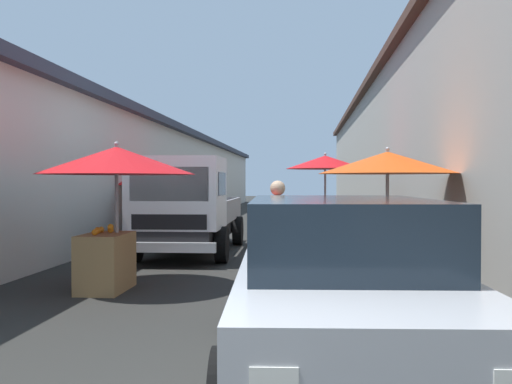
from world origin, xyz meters
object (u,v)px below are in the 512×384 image
at_px(vendor_by_crates, 278,228).
at_px(fruit_stall_near_left, 162,181).
at_px(fruit_stall_mid_lane, 387,183).
at_px(hatchback_car, 342,283).
at_px(delivery_truck, 185,208).
at_px(fruit_stall_far_right, 115,179).
at_px(fruit_stall_near_right, 324,179).

bearing_deg(vendor_by_crates, fruit_stall_near_left, 28.30).
relative_size(fruit_stall_mid_lane, hatchback_car, 0.57).
height_order(fruit_stall_near_left, delivery_truck, delivery_truck).
height_order(fruit_stall_near_left, fruit_stall_far_right, fruit_stall_far_right).
bearing_deg(fruit_stall_near_left, fruit_stall_far_right, -171.40).
relative_size(fruit_stall_far_right, delivery_truck, 0.47).
relative_size(fruit_stall_mid_lane, fruit_stall_near_right, 0.96).
bearing_deg(fruit_stall_mid_lane, vendor_by_crates, 126.27).
xyz_separation_m(hatchback_car, delivery_truck, (6.57, 2.83, 0.30)).
distance_m(fruit_stall_far_right, vendor_by_crates, 2.53).
relative_size(fruit_stall_mid_lane, vendor_by_crates, 1.41).
bearing_deg(fruit_stall_far_right, hatchback_car, -135.85).
distance_m(fruit_stall_mid_lane, hatchback_car, 4.69).
bearing_deg(fruit_stall_near_right, delivery_truck, 138.05).
height_order(fruit_stall_near_right, hatchback_car, fruit_stall_near_right).
relative_size(fruit_stall_far_right, vendor_by_crates, 1.45).
distance_m(fruit_stall_far_right, delivery_truck, 3.40).
bearing_deg(vendor_by_crates, fruit_stall_mid_lane, -53.73).
xyz_separation_m(fruit_stall_near_left, hatchback_car, (-9.49, -4.08, -0.89)).
distance_m(fruit_stall_mid_lane, fruit_stall_far_right, 4.36).
distance_m(fruit_stall_far_right, hatchback_car, 4.60).
height_order(fruit_stall_near_right, delivery_truck, fruit_stall_near_right).
xyz_separation_m(fruit_stall_near_right, hatchback_car, (-9.93, 0.19, -0.94)).
distance_m(fruit_stall_mid_lane, delivery_truck, 4.41).
xyz_separation_m(delivery_truck, vendor_by_crates, (-3.35, -2.12, -0.11)).
xyz_separation_m(fruit_stall_far_right, hatchback_car, (-3.23, -3.14, -0.91)).
height_order(fruit_stall_far_right, delivery_truck, fruit_stall_far_right).
relative_size(fruit_stall_mid_lane, delivery_truck, 0.46).
bearing_deg(delivery_truck, hatchback_car, -156.72).
distance_m(fruit_stall_near_right, delivery_truck, 4.56).
bearing_deg(vendor_by_crates, delivery_truck, 32.32).
distance_m(fruit_stall_near_right, fruit_stall_far_right, 7.48).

